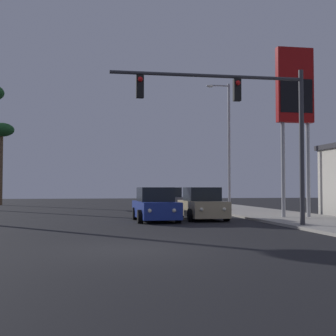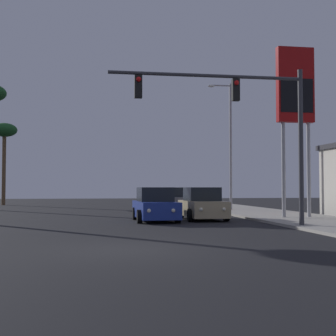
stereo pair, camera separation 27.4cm
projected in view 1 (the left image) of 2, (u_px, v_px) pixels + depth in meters
The scene contains 9 objects.
ground_plane at pixel (134, 249), 12.60m from camera, with size 120.00×120.00×0.00m, color black.
sidewalk_right at pixel (301, 219), 24.01m from camera, with size 5.00×60.00×0.12m.
car_tan at pixel (202, 205), 24.34m from camera, with size 2.04×4.32×1.68m.
car_blue at pixel (155, 206), 23.20m from camera, with size 2.04×4.34×1.68m.
car_grey at pixel (169, 200), 34.96m from camera, with size 2.04×4.31×1.68m.
traffic_light_mast at pixel (247, 112), 19.22m from camera, with size 8.11×0.36×6.50m.
street_lamp at pixel (227, 139), 33.39m from camera, with size 1.74×0.24×9.00m.
gas_station_sign at pixel (295, 95), 24.85m from camera, with size 2.00×0.42×9.00m.
palm_tree_far at pixel (1, 134), 44.82m from camera, with size 2.40×2.40×7.89m.
Camera 1 is at (-1.17, -12.66, 1.66)m, focal length 50.00 mm.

